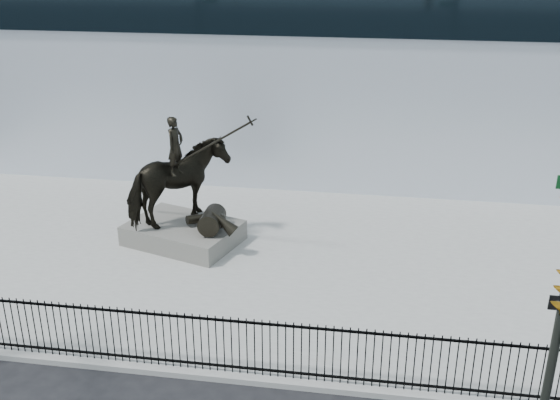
# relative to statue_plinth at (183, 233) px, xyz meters

# --- Properties ---
(plaza) EXTENTS (30.00, 12.00, 0.15)m
(plaza) POSITION_rel_statue_plinth_xyz_m (2.81, -0.81, -0.40)
(plaza) COLOR gray
(plaza) RESTS_ON ground
(building) EXTENTS (44.00, 14.00, 9.00)m
(building) POSITION_rel_statue_plinth_xyz_m (2.81, 12.19, 4.02)
(building) COLOR silver
(building) RESTS_ON ground
(picket_fence) EXTENTS (22.10, 0.10, 1.50)m
(picket_fence) POSITION_rel_statue_plinth_xyz_m (2.81, -6.56, 0.42)
(picket_fence) COLOR black
(picket_fence) RESTS_ON plaza
(statue_plinth) EXTENTS (4.06, 3.35, 0.66)m
(statue_plinth) POSITION_rel_statue_plinth_xyz_m (0.00, 0.00, 0.00)
(statue_plinth) COLOR #615F59
(statue_plinth) RESTS_ON plaza
(equestrian_statue) EXTENTS (4.29, 3.35, 3.80)m
(equestrian_statue) POSITION_rel_statue_plinth_xyz_m (0.06, -0.02, 1.70)
(equestrian_statue) COLOR black
(equestrian_statue) RESTS_ON statue_plinth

